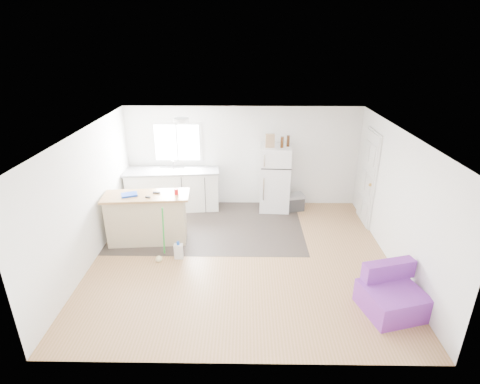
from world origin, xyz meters
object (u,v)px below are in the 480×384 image
object	(u,v)px
cleaner_jug	(179,251)
kitchen_cabinets	(173,189)
refrigerator	(275,178)
mop	(160,250)
red_cup	(176,192)
cooler	(293,202)
bottle_right	(288,141)
peninsula	(147,218)
bottle_left	(282,142)
blue_tray	(129,195)
cardboard_box	(270,141)
purple_seat	(391,295)

from	to	relation	value
cleaner_jug	kitchen_cabinets	bearing A→B (deg)	103.29
refrigerator	mop	bearing A→B (deg)	-131.75
kitchen_cabinets	red_cup	size ratio (longest dim) A/B	18.70
cooler	bottle_right	size ratio (longest dim) A/B	2.32
cleaner_jug	peninsula	bearing A→B (deg)	139.48
peninsula	bottle_left	distance (m)	3.35
peninsula	blue_tray	world-z (taller)	blue_tray
mop	cardboard_box	xyz separation A→B (m)	(2.11, 2.22, 1.48)
red_cup	bottle_left	size ratio (longest dim) A/B	0.48
kitchen_cabinets	refrigerator	size ratio (longest dim) A/B	1.44
cardboard_box	cleaner_jug	bearing A→B (deg)	-130.00
refrigerator	cardboard_box	world-z (taller)	cardboard_box
refrigerator	red_cup	distance (m)	2.57
bottle_right	blue_tray	bearing A→B (deg)	-153.37
kitchen_cabinets	peninsula	world-z (taller)	kitchen_cabinets
peninsula	refrigerator	size ratio (longest dim) A/B	1.10
refrigerator	red_cup	xyz separation A→B (m)	(-2.03, -1.55, 0.30)
bottle_left	kitchen_cabinets	bearing A→B (deg)	177.61
cooler	mop	xyz separation A→B (m)	(-2.70, -2.25, 0.03)
cooler	purple_seat	xyz separation A→B (m)	(1.08, -3.53, 0.05)
cleaner_jug	mop	distance (m)	0.34
red_cup	cleaner_jug	bearing A→B (deg)	-81.72
cardboard_box	bottle_right	size ratio (longest dim) A/B	1.20
cooler	blue_tray	xyz separation A→B (m)	(-3.38, -1.56, 0.84)
kitchen_cabinets	red_cup	bearing A→B (deg)	-81.77
refrigerator	bottle_right	bearing A→B (deg)	1.32
refrigerator	red_cup	bearing A→B (deg)	-140.04
mop	cooler	bearing A→B (deg)	18.95
kitchen_cabinets	purple_seat	bearing A→B (deg)	-47.81
purple_seat	bottle_right	bearing A→B (deg)	94.20
red_cup	kitchen_cabinets	bearing A→B (deg)	103.76
red_cup	blue_tray	size ratio (longest dim) A/B	0.40
mop	cardboard_box	world-z (taller)	cardboard_box
refrigerator	cooler	size ratio (longest dim) A/B	2.69
refrigerator	bottle_right	xyz separation A→B (m)	(0.27, -0.01, 0.90)
purple_seat	mop	xyz separation A→B (m)	(-3.78, 1.28, -0.02)
cooler	cleaner_jug	xyz separation A→B (m)	(-2.38, -2.16, -0.05)
cleaner_jug	bottle_right	world-z (taller)	bottle_right
refrigerator	mop	world-z (taller)	refrigerator
cardboard_box	bottle_left	bearing A→B (deg)	-5.30
purple_seat	mop	world-z (taller)	mop
cooler	mop	size ratio (longest dim) A/B	0.52
blue_tray	cardboard_box	distance (m)	3.25
kitchen_cabinets	refrigerator	bearing A→B (deg)	-5.58
kitchen_cabinets	purple_seat	distance (m)	5.33
mop	bottle_right	distance (m)	3.70
kitchen_cabinets	bottle_left	distance (m)	2.80
bottle_left	cooler	bearing A→B (deg)	9.34
cardboard_box	peninsula	bearing A→B (deg)	-149.19
purple_seat	blue_tray	size ratio (longest dim) A/B	3.37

